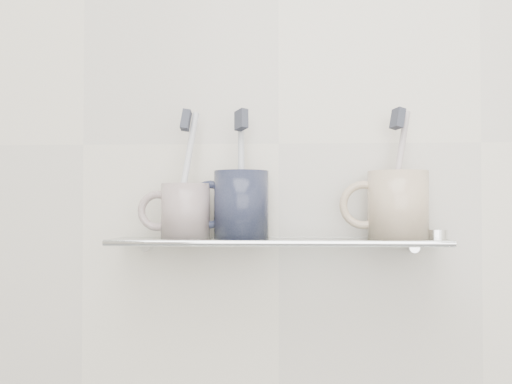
# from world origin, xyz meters

# --- Properties ---
(wall_back) EXTENTS (2.50, 0.00, 2.50)m
(wall_back) POSITION_xyz_m (0.00, 1.10, 1.25)
(wall_back) COLOR beige
(wall_back) RESTS_ON ground
(shelf_glass) EXTENTS (0.50, 0.12, 0.01)m
(shelf_glass) POSITION_xyz_m (0.00, 1.04, 1.10)
(shelf_glass) COLOR silver
(shelf_glass) RESTS_ON wall_back
(shelf_rail) EXTENTS (0.50, 0.01, 0.01)m
(shelf_rail) POSITION_xyz_m (0.00, 0.98, 1.10)
(shelf_rail) COLOR silver
(shelf_rail) RESTS_ON shelf_glass
(bracket_left) EXTENTS (0.02, 0.03, 0.02)m
(bracket_left) POSITION_xyz_m (-0.21, 1.09, 1.09)
(bracket_left) COLOR silver
(bracket_left) RESTS_ON wall_back
(bracket_right) EXTENTS (0.02, 0.03, 0.02)m
(bracket_right) POSITION_xyz_m (0.21, 1.09, 1.09)
(bracket_right) COLOR silver
(bracket_right) RESTS_ON wall_back
(mug_left) EXTENTS (0.10, 0.10, 0.08)m
(mug_left) POSITION_xyz_m (-0.14, 1.04, 1.14)
(mug_left) COLOR white
(mug_left) RESTS_ON shelf_glass
(mug_left_handle) EXTENTS (0.06, 0.01, 0.06)m
(mug_left_handle) POSITION_xyz_m (-0.18, 1.04, 1.14)
(mug_left_handle) COLOR white
(mug_left_handle) RESTS_ON mug_left
(toothbrush_left) EXTENTS (0.04, 0.04, 0.19)m
(toothbrush_left) POSITION_xyz_m (-0.14, 1.04, 1.20)
(toothbrush_left) COLOR silver
(toothbrush_left) RESTS_ON mug_left
(bristles_left) EXTENTS (0.02, 0.03, 0.03)m
(bristles_left) POSITION_xyz_m (-0.14, 1.04, 1.28)
(bristles_left) COLOR #323541
(bristles_left) RESTS_ON toothbrush_left
(mug_center) EXTENTS (0.11, 0.11, 0.10)m
(mug_center) POSITION_xyz_m (-0.06, 1.04, 1.15)
(mug_center) COLOR black
(mug_center) RESTS_ON shelf_glass
(mug_center_handle) EXTENTS (0.07, 0.01, 0.07)m
(mug_center_handle) POSITION_xyz_m (-0.10, 1.04, 1.15)
(mug_center_handle) COLOR black
(mug_center_handle) RESTS_ON mug_center
(toothbrush_center) EXTENTS (0.02, 0.05, 0.19)m
(toothbrush_center) POSITION_xyz_m (-0.06, 1.04, 1.20)
(toothbrush_center) COLOR silver
(toothbrush_center) RESTS_ON mug_center
(bristles_center) EXTENTS (0.02, 0.03, 0.03)m
(bristles_center) POSITION_xyz_m (-0.06, 1.04, 1.28)
(bristles_center) COLOR #323541
(bristles_center) RESTS_ON toothbrush_center
(mug_right) EXTENTS (0.12, 0.12, 0.10)m
(mug_right) POSITION_xyz_m (0.18, 1.04, 1.15)
(mug_right) COLOR beige
(mug_right) RESTS_ON shelf_glass
(mug_right_handle) EXTENTS (0.07, 0.01, 0.07)m
(mug_right_handle) POSITION_xyz_m (0.13, 1.04, 1.15)
(mug_right_handle) COLOR beige
(mug_right_handle) RESTS_ON mug_right
(toothbrush_right) EXTENTS (0.05, 0.04, 0.19)m
(toothbrush_right) POSITION_xyz_m (0.18, 1.04, 1.20)
(toothbrush_right) COLOR #B99D9B
(toothbrush_right) RESTS_ON mug_right
(bristles_right) EXTENTS (0.02, 0.03, 0.03)m
(bristles_right) POSITION_xyz_m (0.18, 1.04, 1.28)
(bristles_right) COLOR #323541
(bristles_right) RESTS_ON toothbrush_right
(chrome_cap) EXTENTS (0.03, 0.03, 0.01)m
(chrome_cap) POSITION_xyz_m (0.24, 1.04, 1.11)
(chrome_cap) COLOR silver
(chrome_cap) RESTS_ON shelf_glass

